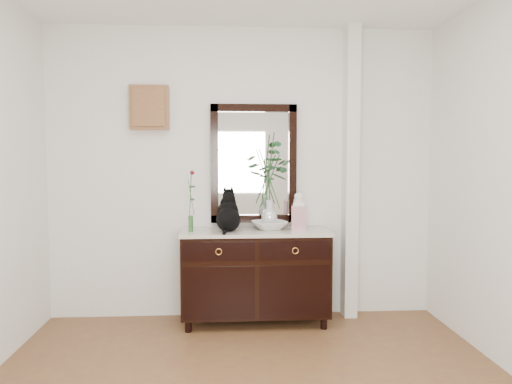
{
  "coord_description": "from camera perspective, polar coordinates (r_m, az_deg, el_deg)",
  "views": [
    {
      "loc": [
        -0.18,
        -2.68,
        1.52
      ],
      "look_at": [
        0.1,
        1.63,
        1.2
      ],
      "focal_mm": 35.0,
      "sensor_mm": 36.0,
      "label": 1
    }
  ],
  "objects": [
    {
      "name": "pilaster",
      "position": [
        4.73,
        10.73,
        2.1
      ],
      "size": [
        0.12,
        0.2,
        2.7
      ],
      "primitive_type": "cube",
      "color": "silver",
      "rests_on": "ground"
    },
    {
      "name": "key_cabinet",
      "position": [
        4.69,
        -12.08,
        9.4
      ],
      "size": [
        0.35,
        0.1,
        0.4
      ],
      "primitive_type": "cube",
      "color": "brown",
      "rests_on": "wall_back"
    },
    {
      "name": "vase_branches",
      "position": [
        4.47,
        1.54,
        1.45
      ],
      "size": [
        0.48,
        0.48,
        0.87
      ],
      "primitive_type": null,
      "rotation": [
        0.0,
        0.0,
        0.17
      ],
      "color": "silver",
      "rests_on": "lotus_bowl"
    },
    {
      "name": "sideboard",
      "position": [
        4.54,
        -0.08,
        -9.08
      ],
      "size": [
        1.33,
        0.52,
        0.82
      ],
      "color": "black",
      "rests_on": "ground"
    },
    {
      "name": "ginger_jar",
      "position": [
        4.49,
        4.9,
        -2.12
      ],
      "size": [
        0.14,
        0.14,
        0.35
      ],
      "primitive_type": null,
      "rotation": [
        0.0,
        0.0,
        -0.12
      ],
      "color": "white",
      "rests_on": "sideboard"
    },
    {
      "name": "bud_vase_rose",
      "position": [
        4.38,
        -7.49,
        -0.99
      ],
      "size": [
        0.09,
        0.09,
        0.55
      ],
      "primitive_type": null,
      "rotation": [
        0.0,
        0.0,
        0.43
      ],
      "color": "#2C632C",
      "rests_on": "sideboard"
    },
    {
      "name": "lotus_bowl",
      "position": [
        4.51,
        1.53,
        -3.82
      ],
      "size": [
        0.39,
        0.39,
        0.08
      ],
      "primitive_type": "imported",
      "rotation": [
        0.0,
        0.0,
        0.31
      ],
      "color": "white",
      "rests_on": "sideboard"
    },
    {
      "name": "wall_mirror",
      "position": [
        4.66,
        -0.27,
        3.25
      ],
      "size": [
        0.8,
        0.06,
        1.1
      ],
      "color": "black",
      "rests_on": "wall_back"
    },
    {
      "name": "wall_back",
      "position": [
        4.67,
        -1.5,
        2.15
      ],
      "size": [
        3.6,
        0.04,
        2.7
      ],
      "primitive_type": "cube",
      "color": "silver",
      "rests_on": "ground"
    },
    {
      "name": "cat",
      "position": [
        4.4,
        -3.19,
        -2.22
      ],
      "size": [
        0.27,
        0.32,
        0.35
      ],
      "primitive_type": null,
      "rotation": [
        0.0,
        0.0,
        -0.09
      ],
      "color": "black",
      "rests_on": "sideboard"
    }
  ]
}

